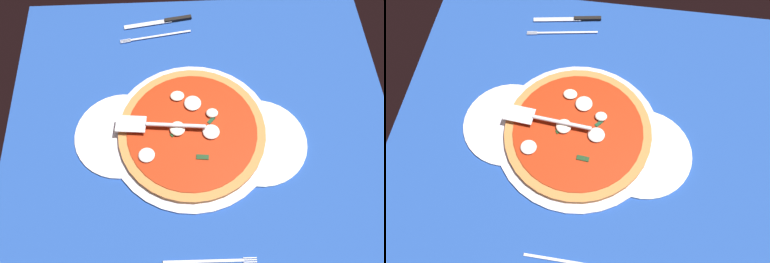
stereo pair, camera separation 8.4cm
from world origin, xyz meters
TOP-DOWN VIEW (x-y plane):
  - ground_plane at (0.00, 0.00)cm, footprint 101.35×101.35cm
  - checker_pattern at (0.00, -0.00)cm, footprint 101.35×101.35cm
  - pizza_pan at (-2.24, 3.85)cm, footprint 42.26×42.26cm
  - dinner_plate_left at (-20.36, 4.42)cm, footprint 24.15×24.15cm
  - dinner_plate_right at (14.82, 0.83)cm, footprint 24.38×24.38cm
  - pizza at (-2.28, 3.93)cm, footprint 37.62×37.62cm
  - pizza_server at (-10.94, 4.86)cm, footprint 22.75×5.31cm
  - place_setting_far at (-10.23, 39.58)cm, footprint 22.05×14.32cm

SIDE VIEW (x-z plane):
  - ground_plane at x=0.00cm, z-range -0.80..0.00cm
  - checker_pattern at x=0.00cm, z-range 0.00..0.10cm
  - place_setting_far at x=-10.23cm, z-range -0.24..1.16cm
  - dinner_plate_left at x=-20.36cm, z-range 0.10..1.10cm
  - dinner_plate_right at x=14.82cm, z-range 0.10..1.10cm
  - pizza_pan at x=-2.24cm, z-range 0.10..1.13cm
  - pizza at x=-2.28cm, z-range 0.48..3.71cm
  - pizza_server at x=-10.94cm, z-range 4.21..5.21cm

